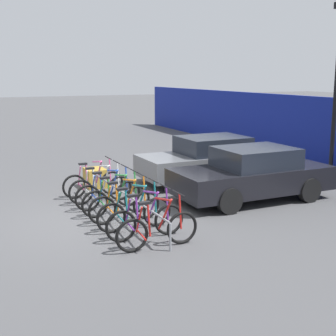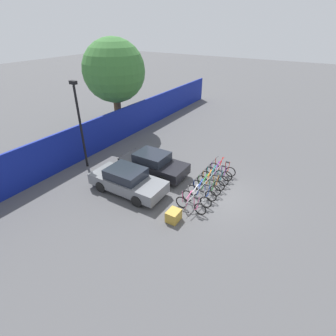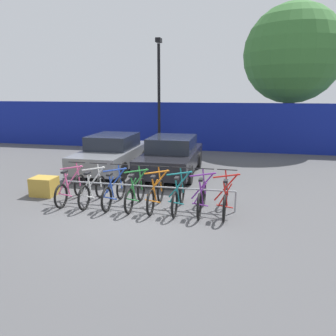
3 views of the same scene
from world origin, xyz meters
name	(u,v)px [view 1 (image 1 of 3)]	position (x,y,z in m)	size (l,w,h in m)	color
ground_plane	(97,219)	(0.00, 0.00, 0.00)	(120.00, 120.00, 0.00)	#4C4C4F
bike_rack	(126,196)	(0.13, 0.68, 0.50)	(4.81, 0.04, 0.57)	gray
bicycle_pink	(93,183)	(-2.00, 0.53, 0.38)	(0.68, 1.71, 1.05)	black
bicycle_white	(101,188)	(-1.34, 0.53, 0.38)	(0.68, 1.71, 1.05)	black
bicycle_blue	(108,194)	(-0.72, 0.53, 0.38)	(0.68, 1.71, 1.05)	black
bicycle_green	(116,200)	(-0.11, 0.53, 0.38)	(0.68, 1.71, 1.05)	black
bicycle_orange	(125,206)	(0.45, 0.53, 0.38)	(0.68, 1.71, 1.05)	black
bicycle_teal	(135,213)	(1.06, 0.53, 0.38)	(0.68, 1.71, 1.05)	black
bicycle_purple	(146,221)	(1.66, 0.53, 0.38)	(0.68, 1.71, 1.05)	black
bicycle_red	(158,229)	(2.26, 0.53, 0.38)	(0.68, 1.71, 1.05)	black
car_grey	(210,159)	(-2.26, 4.34, 0.69)	(1.91, 4.36, 1.40)	slate
car_black	(252,174)	(0.10, 4.24, 0.69)	(1.91, 4.23, 1.40)	black
cargo_crate	(95,178)	(-3.07, 0.89, 0.28)	(0.70, 0.56, 0.55)	#B28C33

